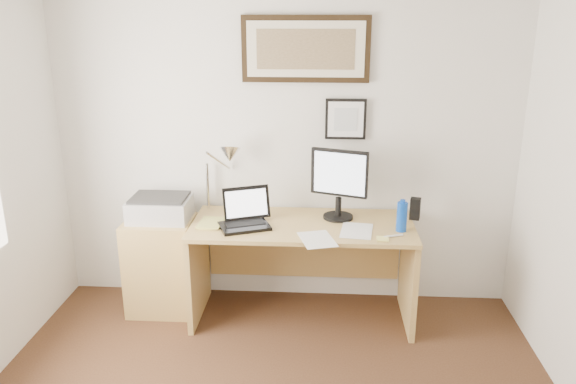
# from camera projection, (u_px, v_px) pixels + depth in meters

# --- Properties ---
(wall_back) EXTENTS (3.50, 0.02, 2.50)m
(wall_back) POSITION_uv_depth(u_px,v_px,m) (285.00, 144.00, 4.24)
(wall_back) COLOR silver
(wall_back) RESTS_ON ground
(side_cabinet) EXTENTS (0.50, 0.40, 0.73)m
(side_cabinet) POSITION_uv_depth(u_px,v_px,m) (162.00, 265.00, 4.27)
(side_cabinet) COLOR #AE8A49
(side_cabinet) RESTS_ON floor
(water_bottle) EXTENTS (0.07, 0.07, 0.21)m
(water_bottle) POSITION_uv_depth(u_px,v_px,m) (402.00, 217.00, 3.87)
(water_bottle) COLOR #0D42B2
(water_bottle) RESTS_ON desk
(bottle_cap) EXTENTS (0.04, 0.04, 0.02)m
(bottle_cap) POSITION_uv_depth(u_px,v_px,m) (403.00, 201.00, 3.84)
(bottle_cap) COLOR #0D42B2
(bottle_cap) RESTS_ON water_bottle
(speaker) EXTENTS (0.09, 0.08, 0.16)m
(speaker) POSITION_uv_depth(u_px,v_px,m) (415.00, 209.00, 4.10)
(speaker) COLOR black
(speaker) RESTS_ON desk
(paper_sheet_a) EXTENTS (0.29, 0.35, 0.00)m
(paper_sheet_a) POSITION_uv_depth(u_px,v_px,m) (317.00, 239.00, 3.75)
(paper_sheet_a) COLOR white
(paper_sheet_a) RESTS_ON desk
(paper_sheet_b) EXTENTS (0.25, 0.33, 0.00)m
(paper_sheet_b) POSITION_uv_depth(u_px,v_px,m) (357.00, 231.00, 3.90)
(paper_sheet_b) COLOR white
(paper_sheet_b) RESTS_ON desk
(sticky_pad) EXTENTS (0.08, 0.08, 0.01)m
(sticky_pad) POSITION_uv_depth(u_px,v_px,m) (383.00, 239.00, 3.75)
(sticky_pad) COLOR #F2EC72
(sticky_pad) RESTS_ON desk
(marker_pen) EXTENTS (0.14, 0.06, 0.02)m
(marker_pen) POSITION_uv_depth(u_px,v_px,m) (393.00, 236.00, 3.79)
(marker_pen) COLOR silver
(marker_pen) RESTS_ON desk
(book) EXTENTS (0.18, 0.24, 0.02)m
(book) POSITION_uv_depth(u_px,v_px,m) (200.00, 223.00, 4.03)
(book) COLOR #C3C15B
(book) RESTS_ON desk
(desk) EXTENTS (1.60, 0.70, 0.75)m
(desk) POSITION_uv_depth(u_px,v_px,m) (303.00, 249.00, 4.19)
(desk) COLOR #AE8A49
(desk) RESTS_ON floor
(laptop) EXTENTS (0.41, 0.41, 0.26)m
(laptop) POSITION_uv_depth(u_px,v_px,m) (245.00, 218.00, 3.99)
(laptop) COLOR black
(laptop) RESTS_ON desk
(lcd_monitor) EXTENTS (0.41, 0.22, 0.52)m
(lcd_monitor) POSITION_uv_depth(u_px,v_px,m) (339.00, 181.00, 4.05)
(lcd_monitor) COLOR black
(lcd_monitor) RESTS_ON desk
(printer) EXTENTS (0.44, 0.34, 0.18)m
(printer) POSITION_uv_depth(u_px,v_px,m) (160.00, 208.00, 4.16)
(printer) COLOR #A9A9AB
(printer) RESTS_ON side_cabinet
(desk_lamp) EXTENTS (0.29, 0.27, 0.53)m
(desk_lamp) POSITION_uv_depth(u_px,v_px,m) (228.00, 157.00, 4.11)
(desk_lamp) COLOR silver
(desk_lamp) RESTS_ON desk
(picture_large) EXTENTS (0.92, 0.04, 0.47)m
(picture_large) POSITION_uv_depth(u_px,v_px,m) (306.00, 49.00, 3.99)
(picture_large) COLOR black
(picture_large) RESTS_ON wall_back
(picture_small) EXTENTS (0.30, 0.03, 0.30)m
(picture_small) POSITION_uv_depth(u_px,v_px,m) (346.00, 119.00, 4.13)
(picture_small) COLOR black
(picture_small) RESTS_ON wall_back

